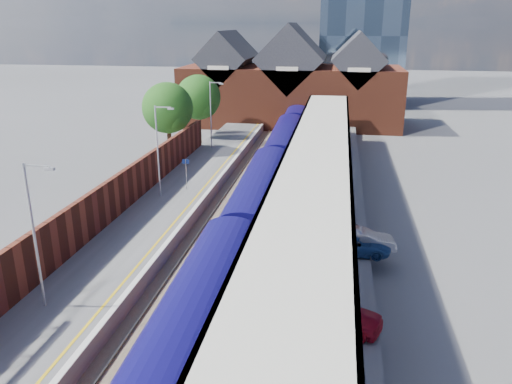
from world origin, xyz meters
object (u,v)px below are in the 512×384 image
at_px(lamp_post_d, 212,111).
at_px(parked_car_red, 335,311).
at_px(lamp_post_c, 159,146).
at_px(train, 275,163).
at_px(parked_car_dark, 348,232).
at_px(lamp_post_b, 36,228).
at_px(platform_sign, 186,169).
at_px(parked_car_blue, 356,245).
at_px(parked_car_silver, 362,240).

distance_m(lamp_post_d, parked_car_red, 34.32).
relative_size(lamp_post_c, parked_car_red, 1.67).
distance_m(train, lamp_post_c, 10.85).
bearing_deg(parked_car_dark, lamp_post_b, 149.85).
distance_m(lamp_post_d, platform_sign, 14.25).
xyz_separation_m(train, platform_sign, (-6.49, -4.91, 0.57)).
relative_size(lamp_post_d, platform_sign, 2.80).
bearing_deg(lamp_post_d, parked_car_blue, -58.64).
height_order(lamp_post_b, lamp_post_d, same).
bearing_deg(lamp_post_b, parked_car_red, 2.49).
distance_m(lamp_post_b, parked_car_silver, 17.54).
relative_size(train, parked_car_red, 15.73).
bearing_deg(lamp_post_b, parked_car_silver, 30.30).
xyz_separation_m(train, lamp_post_c, (-7.86, -6.91, 2.87)).
relative_size(parked_car_dark, parked_car_blue, 0.98).
bearing_deg(parked_car_silver, train, 19.54).
bearing_deg(lamp_post_c, parked_car_dark, -23.43).
xyz_separation_m(lamp_post_b, parked_car_red, (13.42, 0.58, -3.28)).
relative_size(parked_car_silver, parked_car_dark, 1.00).
relative_size(train, lamp_post_c, 9.42).
bearing_deg(train, parked_car_red, -76.00).
xyz_separation_m(parked_car_silver, parked_car_dark, (-0.76, 1.20, -0.08)).
height_order(train, platform_sign, platform_sign).
height_order(lamp_post_c, parked_car_dark, lamp_post_c).
relative_size(platform_sign, parked_car_silver, 0.64).
height_order(train, lamp_post_c, lamp_post_c).
relative_size(lamp_post_d, parked_car_blue, 1.75).
bearing_deg(lamp_post_c, parked_car_blue, -28.33).
bearing_deg(train, platform_sign, -142.88).
distance_m(lamp_post_b, parked_car_dark, 17.56).
bearing_deg(train, lamp_post_b, -108.92).
distance_m(lamp_post_c, parked_car_red, 20.70).
distance_m(parked_car_red, parked_car_silver, 8.23).
height_order(lamp_post_d, parked_car_blue, lamp_post_d).
distance_m(train, parked_car_blue, 16.19).
height_order(lamp_post_c, parked_car_blue, lamp_post_c).
bearing_deg(lamp_post_d, train, -49.15).
distance_m(platform_sign, parked_car_blue, 16.46).
relative_size(train, parked_car_blue, 16.49).
bearing_deg(lamp_post_c, parked_car_silver, -26.20).
bearing_deg(platform_sign, parked_car_silver, -34.60).
bearing_deg(parked_car_blue, train, 24.71).
bearing_deg(train, parked_car_blue, -65.67).
height_order(parked_car_dark, parked_car_blue, parked_car_dark).
xyz_separation_m(lamp_post_c, parked_car_silver, (14.86, -7.31, -3.35)).
xyz_separation_m(platform_sign, parked_car_red, (12.06, -17.42, -0.98)).
distance_m(lamp_post_b, parked_car_red, 13.83).
height_order(train, parked_car_red, train).
relative_size(lamp_post_b, platform_sign, 2.80).
relative_size(lamp_post_c, lamp_post_d, 1.00).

